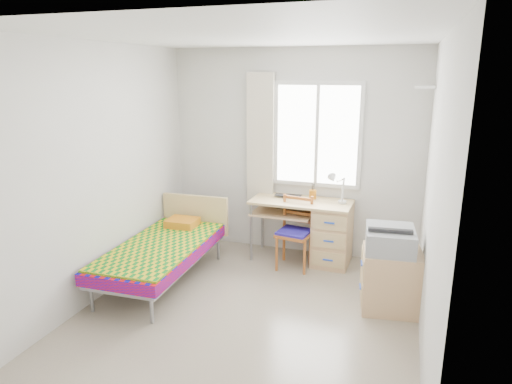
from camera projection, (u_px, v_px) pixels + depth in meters
floor at (249, 312)px, 4.52m from camera, size 3.50×3.50×0.00m
ceiling at (247, 36)px, 3.85m from camera, size 3.50×3.50×0.00m
wall_back at (293, 153)px, 5.79m from camera, size 3.20×0.00×3.20m
wall_left at (101, 173)px, 4.67m from camera, size 0.00×3.50×3.50m
wall_right at (434, 200)px, 3.70m from camera, size 0.00×3.50×3.50m
window at (317, 135)px, 5.62m from camera, size 1.10×0.04×1.30m
curtain at (260, 141)px, 5.82m from camera, size 0.35×0.05×1.70m
floating_shelf at (425, 87)px, 4.80m from camera, size 0.20×0.32×0.03m
bed at (165, 248)px, 5.13m from camera, size 0.90×1.85×0.79m
desk at (327, 230)px, 5.60m from camera, size 1.25×0.60×0.77m
chair at (296, 228)px, 5.48m from camera, size 0.43×0.43×0.87m
cabinet at (391, 280)px, 4.52m from camera, size 0.63×0.57×0.61m
printer at (390, 239)px, 4.45m from camera, size 0.51×0.57×0.23m
laptop at (287, 197)px, 5.72m from camera, size 0.34×0.23×0.03m
pen_cup at (313, 195)px, 5.67m from camera, size 0.12×0.12×0.11m
task_lamp at (337, 185)px, 5.35m from camera, size 0.22×0.32×0.40m
book at (289, 214)px, 5.69m from camera, size 0.21×0.26×0.02m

